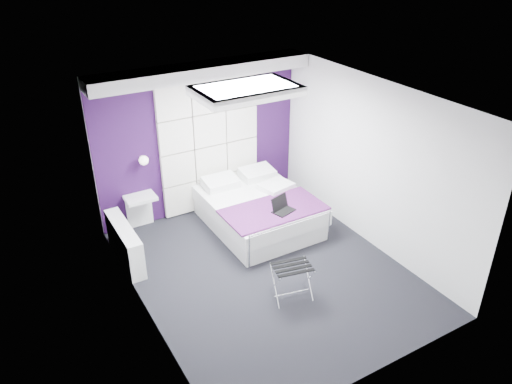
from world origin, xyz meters
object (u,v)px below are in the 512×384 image
radiator (125,243)px  nightstand (140,198)px  wall_lamp (143,159)px  luggage_rack (292,281)px  laptop (282,207)px  bed (258,210)px

radiator → nightstand: bearing=54.6°
wall_lamp → radiator: size_ratio=0.12×
wall_lamp → luggage_rack: wall_lamp is taller
nightstand → radiator: bearing=-125.4°
wall_lamp → laptop: bearing=-41.3°
wall_lamp → radiator: bearing=-130.1°
bed → radiator: bearing=176.7°
wall_lamp → laptop: wall_lamp is taller
radiator → laptop: laptop is taller
nightstand → laptop: laptop is taller
radiator → nightstand: 0.93m
nightstand → laptop: (1.80, -1.42, 0.01)m
radiator → bed: bed is taller
wall_lamp → nightstand: (-0.13, -0.04, -0.63)m
laptop → radiator: bearing=146.3°
luggage_rack → nightstand: bearing=125.8°
wall_lamp → luggage_rack: bearing=-69.0°
bed → laptop: size_ratio=5.77×
radiator → luggage_rack: bearing=-49.2°
luggage_rack → wall_lamp: bearing=123.2°
nightstand → laptop: size_ratio=1.44×
bed → nightstand: bearing=153.6°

